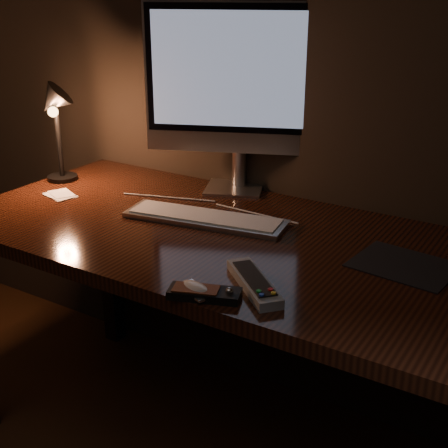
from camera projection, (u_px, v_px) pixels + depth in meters
The scene contains 10 objects.
desk at pixel (241, 267), 1.81m from camera, with size 1.60×0.75×0.75m.
monitor at pixel (234, 83), 1.92m from camera, with size 0.53×0.25×0.59m.
keyboard at pixel (205, 218), 1.79m from camera, with size 0.47×0.13×0.02m, color silver.
mousepad at pixel (404, 265), 1.52m from camera, with size 0.24×0.19×0.00m, color black.
mouse at pixel (195, 291), 1.38m from camera, with size 0.10×0.05×0.02m, color white.
media_remote at pixel (204, 293), 1.37m from camera, with size 0.17×0.11×0.03m.
tv_remote at pixel (254, 283), 1.41m from camera, with size 0.21×0.19×0.03m.
papers at pixel (60, 195), 2.00m from camera, with size 0.11×0.07×0.01m, color white.
desk_lamp at pixel (54, 115), 2.03m from camera, with size 0.18×0.18×0.34m.
cable at pixel (209, 206), 1.90m from camera, with size 0.01×0.01×0.59m, color white.
Camera 1 is at (0.82, 0.52, 1.41)m, focal length 50.00 mm.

